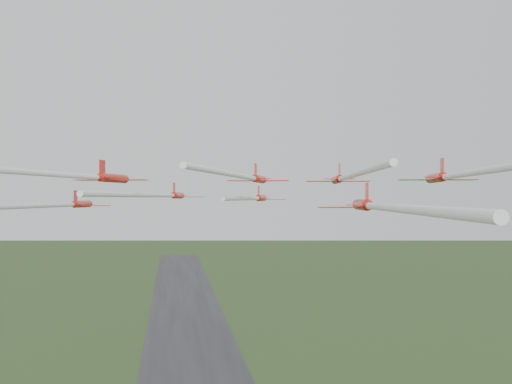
{
  "coord_description": "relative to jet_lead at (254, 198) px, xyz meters",
  "views": [
    {
      "loc": [
        -7.81,
        -101.32,
        59.78
      ],
      "look_at": [
        4.32,
        0.57,
        60.63
      ],
      "focal_mm": 50.0,
      "sensor_mm": 36.0,
      "label": 1
    }
  ],
  "objects": [
    {
      "name": "jet_row4_left",
      "position": [
        -24.26,
        -45.15,
        2.28
      ],
      "size": [
        19.46,
        58.54,
        2.43
      ],
      "rotation": [
        0.0,
        0.0,
        -0.28
      ],
      "color": "red"
    },
    {
      "name": "jet_row2_left",
      "position": [
        -14.6,
        -16.34,
        0.4
      ],
      "size": [
        12.75,
        57.41,
        2.43
      ],
      "rotation": [
        0.0,
        0.0,
        -0.16
      ],
      "color": "red"
    },
    {
      "name": "jet_lead",
      "position": [
        0.0,
        0.0,
        0.0
      ],
      "size": [
        14.12,
        45.27,
        2.63
      ],
      "rotation": [
        0.0,
        0.0,
        -0.24
      ],
      "color": "red"
    },
    {
      "name": "runway",
      "position": [
        -5.34,
        188.47,
        -59.72
      ],
      "size": [
        38.0,
        900.0,
        0.04
      ],
      "primitive_type": "cube",
      "color": "#2D2D2F",
      "rests_on": "ground"
    },
    {
      "name": "jet_row3_left",
      "position": [
        -27.33,
        -25.68,
        -0.83
      ],
      "size": [
        11.04,
        52.96,
        2.35
      ],
      "rotation": [
        0.0,
        0.0,
        -0.14
      ],
      "color": "red"
    },
    {
      "name": "jet_row2_right",
      "position": [
        9.4,
        -22.43,
        2.75
      ],
      "size": [
        13.13,
        59.02,
        2.85
      ],
      "rotation": [
        0.0,
        0.0,
        -0.15
      ],
      "color": "red"
    },
    {
      "name": "jet_row4_right",
      "position": [
        5.46,
        -50.08,
        -0.72
      ],
      "size": [
        12.47,
        54.37,
        2.89
      ],
      "rotation": [
        0.0,
        0.0,
        -0.15
      ],
      "color": "red"
    },
    {
      "name": "jet_row3_mid",
      "position": [
        -4.03,
        -26.7,
        2.59
      ],
      "size": [
        15.48,
        47.46,
        2.49
      ],
      "rotation": [
        0.0,
        0.0,
        -0.26
      ],
      "color": "red"
    },
    {
      "name": "jet_row3_right",
      "position": [
        17.99,
        -37.67,
        2.56
      ],
      "size": [
        14.22,
        53.63,
        2.89
      ],
      "rotation": [
        0.0,
        0.0,
        -0.19
      ],
      "color": "red"
    }
  ]
}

